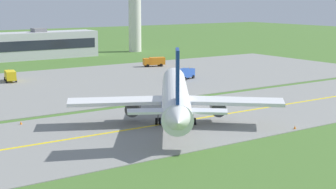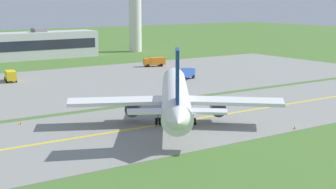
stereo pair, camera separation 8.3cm
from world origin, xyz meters
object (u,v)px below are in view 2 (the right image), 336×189
control_tower (135,3)px  service_truck_baggage (154,61)px  service_truck_fuel (10,75)px  airplane_lead (175,96)px  service_truck_catering (185,73)px

control_tower → service_truck_baggage: bearing=-113.7°
service_truck_fuel → airplane_lead: bearing=-81.3°
service_truck_baggage → control_tower: (17.32, 39.45, 15.67)m
service_truck_fuel → control_tower: size_ratio=0.22×
airplane_lead → control_tower: control_tower is taller
service_truck_baggage → service_truck_fuel: (-41.56, -3.95, 0.00)m
service_truck_baggage → service_truck_catering: size_ratio=1.00×
service_truck_baggage → service_truck_catering: bearing=-105.9°
airplane_lead → service_truck_catering: 43.18m
service_truck_fuel → service_truck_catering: (34.78, -19.83, 0.00)m
airplane_lead → service_truck_catering: airplane_lead is taller
airplane_lead → service_truck_catering: bearing=52.0°
service_truck_baggage → service_truck_catering: same height
airplane_lead → service_truck_fuel: 54.47m
service_truck_baggage → control_tower: bearing=66.3°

